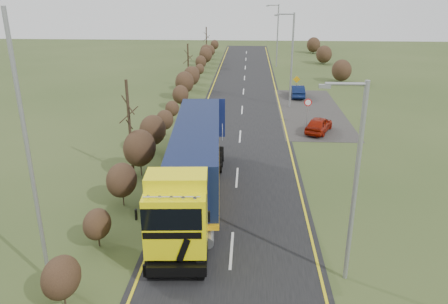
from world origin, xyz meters
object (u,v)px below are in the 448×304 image
Objects in this scene: car_blue_sedan at (297,91)px; lorry at (195,162)px; car_red_hatchback at (319,125)px; speed_sign at (308,107)px; streetlight_near at (354,178)px.

lorry is at bearing 72.08° from car_blue_sedan.
car_blue_sedan is at bearing 68.48° from lorry.
car_red_hatchback is at bearing 52.43° from lorry.
car_blue_sedan is at bearing 89.00° from speed_sign.
speed_sign reaches higher than car_red_hatchback.
streetlight_near is 3.44× the size of speed_sign.
streetlight_near is at bearing -92.76° from speed_sign.
car_red_hatchback is 2.24m from speed_sign.
speed_sign is (7.78, 14.65, -0.70)m from lorry.
car_blue_sedan is 31.69m from streetlight_near.
car_red_hatchback is (8.52, 12.78, -1.69)m from lorry.
streetlight_near is at bearing -47.21° from lorry.
lorry reaches higher than car_blue_sedan.
streetlight_near is at bearing 108.21° from car_red_hatchback.
lorry is 26.35m from car_blue_sedan.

